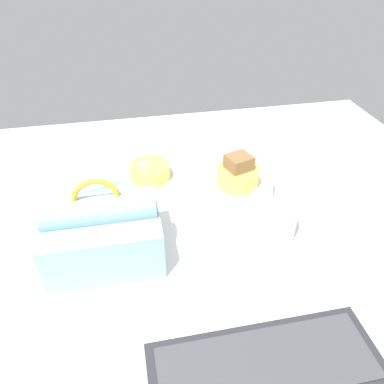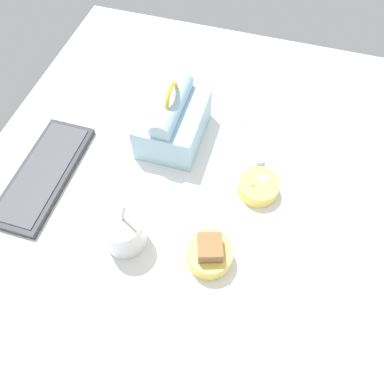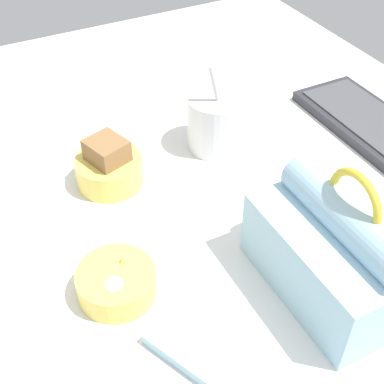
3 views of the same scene
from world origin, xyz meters
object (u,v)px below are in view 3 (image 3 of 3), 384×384
bento_bowl_snacks (117,282)px  lunch_bag (341,249)px  soup_cup (216,121)px  bento_bowl_sandwich (109,167)px  keyboard (380,131)px

bento_bowl_snacks → lunch_bag: bearing=66.2°
bento_bowl_snacks → soup_cup: bearing=129.6°
bento_bowl_sandwich → lunch_bag: bearing=30.1°
lunch_bag → soup_cup: 33.64cm
bento_bowl_sandwich → bento_bowl_snacks: bearing=-18.4°
lunch_bag → bento_bowl_snacks: 28.61cm
keyboard → lunch_bag: bearing=-51.4°
bento_bowl_sandwich → bento_bowl_snacks: size_ratio=1.03×
lunch_bag → bento_bowl_sandwich: size_ratio=2.04×
keyboard → soup_cup: soup_cup is taller
soup_cup → bento_bowl_snacks: 34.95cm
keyboard → soup_cup: 29.72cm
lunch_bag → bento_bowl_sandwich: bearing=-149.9°
soup_cup → bento_bowl_snacks: soup_cup is taller
soup_cup → bento_bowl_snacks: (22.20, -26.83, -2.97)cm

